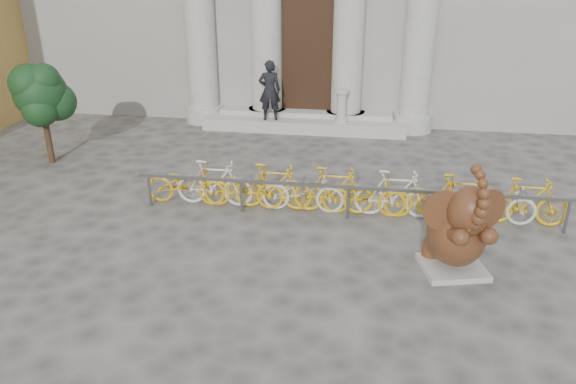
# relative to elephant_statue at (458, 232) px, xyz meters

# --- Properties ---
(ground) EXTENTS (80.00, 80.00, 0.00)m
(ground) POSITION_rel_elephant_statue_xyz_m (-3.51, -1.78, -0.75)
(ground) COLOR #474442
(ground) RESTS_ON ground
(entrance_steps) EXTENTS (6.00, 1.20, 0.36)m
(entrance_steps) POSITION_rel_elephant_statue_xyz_m (-3.51, 7.62, -0.57)
(entrance_steps) COLOR #A8A59E
(entrance_steps) RESTS_ON ground
(elephant_statue) EXTENTS (1.34, 1.62, 2.06)m
(elephant_statue) POSITION_rel_elephant_statue_xyz_m (0.00, 0.00, 0.00)
(elephant_statue) COLOR #A8A59E
(elephant_statue) RESTS_ON ground
(bike_rack) EXTENTS (8.73, 0.53, 1.00)m
(bike_rack) POSITION_rel_elephant_statue_xyz_m (-1.91, 1.98, -0.25)
(bike_rack) COLOR slate
(bike_rack) RESTS_ON ground
(tree) EXTENTS (1.46, 1.33, 2.54)m
(tree) POSITION_rel_elephant_statue_xyz_m (-9.51, 3.83, 1.02)
(tree) COLOR #332114
(tree) RESTS_ON ground
(pedestrian) EXTENTS (0.70, 0.52, 1.75)m
(pedestrian) POSITION_rel_elephant_statue_xyz_m (-4.49, 7.27, 0.49)
(pedestrian) COLOR black
(pedestrian) RESTS_ON entrance_steps
(balustrade_post) EXTENTS (0.39, 0.39, 0.96)m
(balustrade_post) POSITION_rel_elephant_statue_xyz_m (-2.39, 7.32, 0.05)
(balustrade_post) COLOR #A8A59E
(balustrade_post) RESTS_ON entrance_steps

